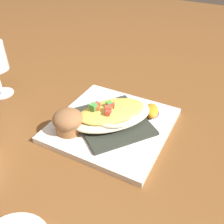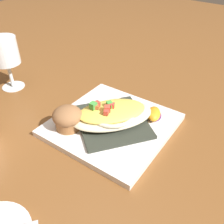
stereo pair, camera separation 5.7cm
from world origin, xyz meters
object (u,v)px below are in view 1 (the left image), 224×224
at_px(gratin_dish, 112,114).
at_px(orange_garnish, 152,111).
at_px(square_plate, 112,125).
at_px(muffin, 68,121).

bearing_deg(gratin_dish, orange_garnish, 47.85).
relative_size(gratin_dish, orange_garnish, 3.32).
distance_m(square_plate, muffin, 0.11).
bearing_deg(orange_garnish, muffin, -132.45).
relative_size(square_plate, gratin_dish, 1.19).
bearing_deg(orange_garnish, square_plate, -132.15).
bearing_deg(orange_garnish, gratin_dish, -132.15).
bearing_deg(muffin, square_plate, 47.24).
height_order(gratin_dish, orange_garnish, gratin_dish).
xyz_separation_m(square_plate, orange_garnish, (0.07, 0.07, 0.02)).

